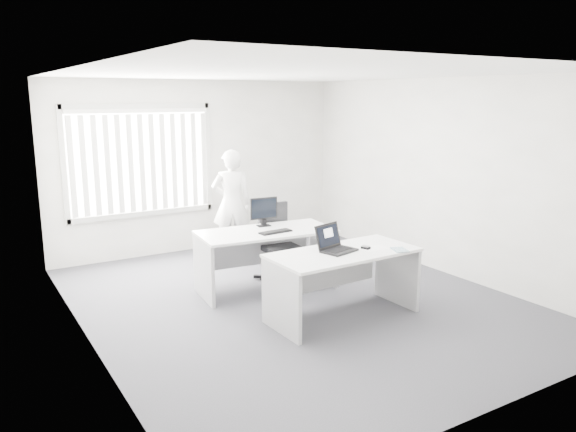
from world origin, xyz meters
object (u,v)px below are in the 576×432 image
office_chair (278,256)px  monitor (264,212)px  desk_far (266,247)px  desk_near (343,270)px  person (232,203)px  laptop (339,239)px

office_chair → monitor: 0.71m
desk_far → office_chair: office_chair is taller
office_chair → monitor: monitor is taller
office_chair → desk_near: bearing=-90.7°
person → laptop: size_ratio=4.43×
desk_far → person: (0.34, 1.73, 0.28)m
office_chair → laptop: (-0.12, -1.57, 0.61)m
office_chair → monitor: bearing=-171.1°
office_chair → laptop: size_ratio=2.77×
desk_far → laptop: (0.23, -1.30, 0.36)m
laptop → monitor: size_ratio=0.99×
desk_near → laptop: laptop is taller
monitor → office_chair: bearing=12.6°
desk_far → laptop: 1.37m
person → monitor: (-0.24, -1.49, 0.14)m
office_chair → monitor: size_ratio=2.74×
desk_far → person: person is taller
desk_near → office_chair: office_chair is taller
office_chair → desk_far: bearing=-139.9°
office_chair → person: (-0.01, 1.46, 0.53)m
desk_far → monitor: bearing=73.3°
monitor → desk_far: bearing=-107.1°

